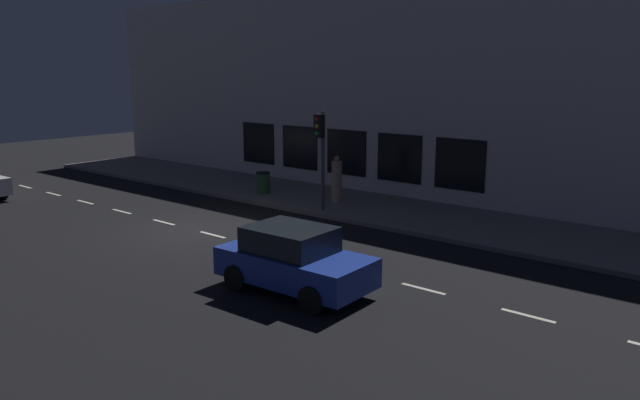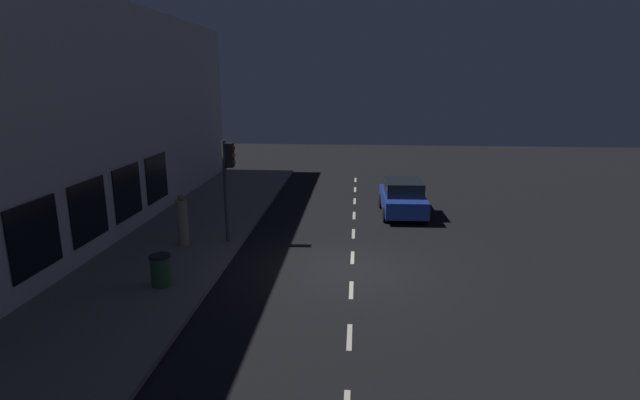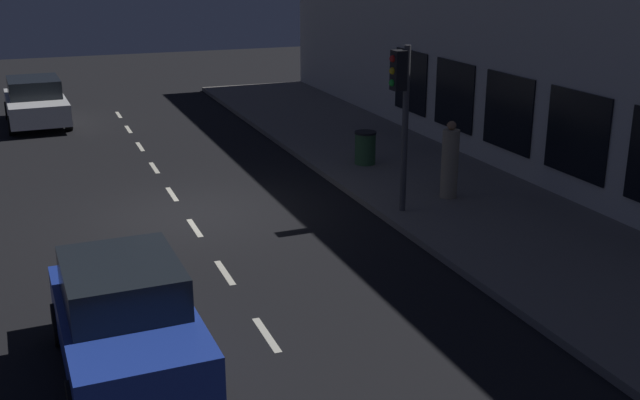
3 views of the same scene
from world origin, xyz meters
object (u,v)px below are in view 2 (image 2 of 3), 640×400
parked_car_1 (403,198)px  pedestrian_0 (182,222)px  traffic_light (228,172)px  trash_bin (161,270)px

parked_car_1 → pedestrian_0: 9.51m
parked_car_1 → pedestrian_0: bearing=-149.9°
traffic_light → parked_car_1: 8.14m
traffic_light → pedestrian_0: traffic_light is taller
pedestrian_0 → trash_bin: size_ratio=2.03×
traffic_light → trash_bin: traffic_light is taller
traffic_light → pedestrian_0: size_ratio=2.00×
traffic_light → parked_car_1: (-6.50, -4.52, -1.89)m
parked_car_1 → pedestrian_0: pedestrian_0 is taller
traffic_light → pedestrian_0: (1.57, 0.49, -1.68)m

